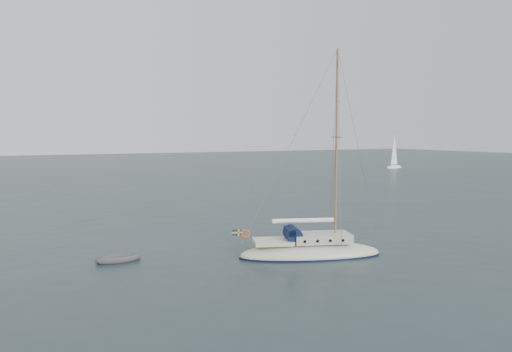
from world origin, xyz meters
TOP-DOWN VIEW (x-y plane):
  - ground at (0.00, 0.00)m, footprint 300.00×300.00m
  - sailboat at (1.64, -1.63)m, footprint 8.47×2.54m
  - dinghy at (-8.18, 2.26)m, footprint 2.47×1.12m
  - distant_yacht_b at (57.24, 51.50)m, footprint 5.86×3.12m

SIDE VIEW (x-z plane):
  - ground at x=0.00m, z-range 0.00..0.00m
  - dinghy at x=-8.18m, z-range -0.02..0.33m
  - sailboat at x=1.64m, z-range -5.12..6.94m
  - distant_yacht_b at x=57.24m, z-range -0.56..7.20m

